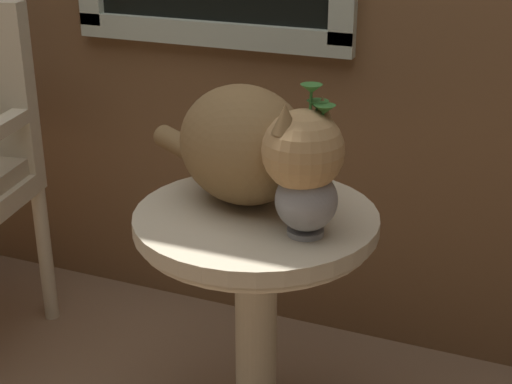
{
  "coord_description": "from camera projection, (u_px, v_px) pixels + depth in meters",
  "views": [
    {
      "loc": [
        0.85,
        -1.35,
        1.33
      ],
      "look_at": [
        0.26,
        0.07,
        0.69
      ],
      "focal_mm": 53.85,
      "sensor_mm": 36.0,
      "label": 1
    }
  ],
  "objects": [
    {
      "name": "pewter_vase_with_ivy",
      "position": [
        307.0,
        192.0,
        1.55
      ],
      "size": [
        0.13,
        0.13,
        0.31
      ],
      "color": "#99999E",
      "rests_on": "wicker_side_table"
    },
    {
      "name": "wicker_side_table",
      "position": [
        256.0,
        294.0,
        1.76
      ],
      "size": [
        0.54,
        0.54,
        0.64
      ],
      "color": "beige",
      "rests_on": "ground_plane"
    },
    {
      "name": "cat",
      "position": [
        251.0,
        145.0,
        1.67
      ],
      "size": [
        0.59,
        0.42,
        0.28
      ],
      "color": "olive",
      "rests_on": "wicker_side_table"
    }
  ]
}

